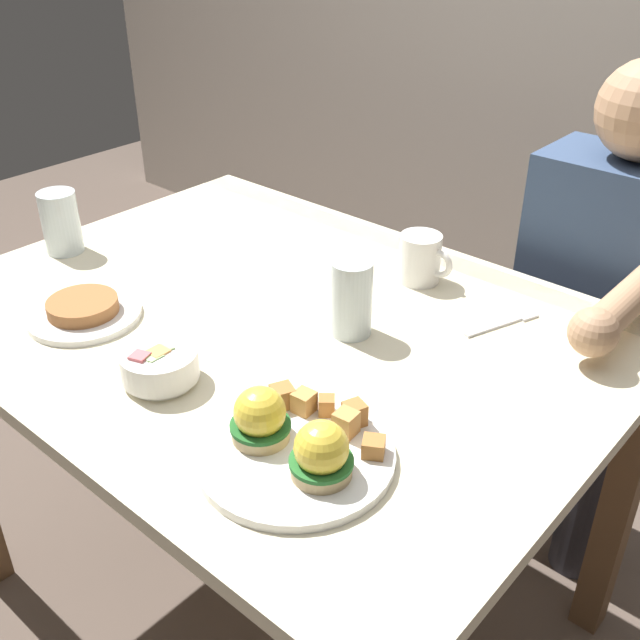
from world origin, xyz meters
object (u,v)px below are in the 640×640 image
(fruit_bowl, at_px, (160,366))
(water_glass_far, at_px, (351,301))
(water_glass_near, at_px, (61,225))
(eggs_benedict_plate, at_px, (296,442))
(fork, at_px, (506,322))
(diner_person, at_px, (602,303))
(coffee_mug, at_px, (421,257))
(side_plate, at_px, (84,311))
(dining_table, at_px, (273,367))

(fruit_bowl, xyz_separation_m, water_glass_far, (0.13, 0.31, 0.03))
(water_glass_near, bearing_deg, eggs_benedict_plate, -11.06)
(fork, distance_m, water_glass_far, 0.28)
(eggs_benedict_plate, distance_m, fruit_bowl, 0.28)
(fork, bearing_deg, diner_person, 82.75)
(coffee_mug, bearing_deg, side_plate, -125.73)
(eggs_benedict_plate, bearing_deg, water_glass_far, 116.54)
(dining_table, distance_m, coffee_mug, 0.35)
(eggs_benedict_plate, xyz_separation_m, fork, (0.04, 0.50, -0.03))
(dining_table, xyz_separation_m, water_glass_near, (-0.52, -0.09, 0.17))
(fork, relative_size, diner_person, 0.13)
(side_plate, distance_m, diner_person, 1.03)
(dining_table, height_order, diner_person, diner_person)
(fruit_bowl, xyz_separation_m, side_plate, (-0.26, 0.03, -0.02))
(fork, distance_m, water_glass_near, 0.91)
(eggs_benedict_plate, relative_size, water_glass_far, 2.00)
(coffee_mug, distance_m, water_glass_near, 0.74)
(diner_person, bearing_deg, coffee_mug, -128.89)
(side_plate, xyz_separation_m, diner_person, (0.62, 0.82, -0.10))
(dining_table, distance_m, side_plate, 0.35)
(water_glass_near, bearing_deg, fruit_bowl, -17.45)
(eggs_benedict_plate, bearing_deg, diner_person, 84.50)
(dining_table, height_order, fruit_bowl, fruit_bowl)
(water_glass_near, height_order, diner_person, diner_person)
(fruit_bowl, bearing_deg, coffee_mug, 78.79)
(water_glass_near, bearing_deg, dining_table, 9.71)
(fork, height_order, water_glass_far, water_glass_far)
(dining_table, relative_size, eggs_benedict_plate, 4.44)
(side_plate, bearing_deg, coffee_mug, 54.27)
(eggs_benedict_plate, relative_size, coffee_mug, 2.42)
(eggs_benedict_plate, bearing_deg, water_glass_near, 168.94)
(water_glass_far, height_order, side_plate, water_glass_far)
(water_glass_near, xyz_separation_m, water_glass_far, (0.65, 0.14, 0.00))
(fork, distance_m, side_plate, 0.75)
(dining_table, distance_m, fork, 0.43)
(water_glass_far, bearing_deg, fork, 47.12)
(coffee_mug, xyz_separation_m, water_glass_far, (0.02, -0.24, 0.01))
(coffee_mug, xyz_separation_m, water_glass_near, (-0.63, -0.38, 0.01))
(diner_person, bearing_deg, dining_table, -121.50)
(dining_table, distance_m, eggs_benedict_plate, 0.40)
(fruit_bowl, xyz_separation_m, fork, (0.31, 0.51, -0.03))
(water_glass_far, bearing_deg, water_glass_near, -167.68)
(eggs_benedict_plate, height_order, diner_person, diner_person)
(coffee_mug, relative_size, water_glass_near, 0.86)
(water_glass_far, bearing_deg, dining_table, -158.40)
(dining_table, distance_m, water_glass_far, 0.22)
(diner_person, bearing_deg, eggs_benedict_plate, -95.50)
(dining_table, bearing_deg, fork, 38.26)
(coffee_mug, height_order, fork, coffee_mug)
(coffee_mug, relative_size, fork, 0.73)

